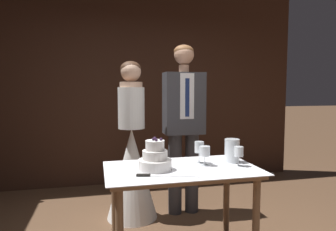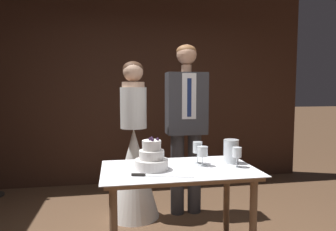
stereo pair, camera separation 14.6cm
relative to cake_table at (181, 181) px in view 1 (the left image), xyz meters
The scene contains 10 objects.
wall_back 2.35m from the cake_table, 93.01° to the left, with size 5.06×0.12×2.92m, color #382116.
cake_table is the anchor object (origin of this frame).
tiered_cake 0.29m from the cake_table, behind, with size 0.26×0.26×0.25m.
cake_knife 0.33m from the cake_table, 142.26° to the right, with size 0.44×0.14×0.02m.
wine_glass_near 0.32m from the cake_table, 31.84° to the left, with size 0.08×0.08×0.18m.
wine_glass_middle 0.30m from the cake_table, ahead, with size 0.08×0.08×0.16m.
wine_glass_far 0.52m from the cake_table, ahead, with size 0.07×0.07×0.16m.
hurricane_candle 0.52m from the cake_table, ahead, with size 0.13×0.13×0.20m.
bride 0.97m from the cake_table, 107.36° to the left, with size 0.54×0.54×1.68m.
groom 1.05m from the cake_table, 72.64° to the left, with size 0.44×0.25×1.87m.
Camera 1 is at (-0.53, -1.98, 1.38)m, focal length 32.00 mm.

